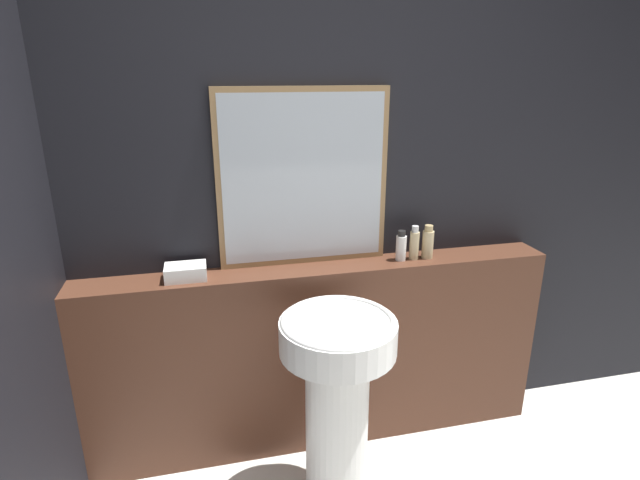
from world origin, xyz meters
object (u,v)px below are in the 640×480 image
object	(u,v)px
towel_stack	(186,272)
shampoo_bottle	(401,247)
lotion_bottle	(428,243)
mirror	(304,179)
conditioner_bottle	(414,244)
pedestal_sink	(337,393)

from	to	relation	value
towel_stack	shampoo_bottle	xyz separation A→B (m)	(1.01, -0.00, 0.04)
towel_stack	lotion_bottle	distance (m)	1.15
shampoo_bottle	lotion_bottle	world-z (taller)	lotion_bottle
mirror	conditioner_bottle	distance (m)	0.62
conditioner_bottle	lotion_bottle	distance (m)	0.07
towel_stack	shampoo_bottle	world-z (taller)	shampoo_bottle
mirror	lotion_bottle	size ratio (longest dim) A/B	4.88
pedestal_sink	shampoo_bottle	bearing A→B (deg)	44.32
pedestal_sink	towel_stack	world-z (taller)	towel_stack
conditioner_bottle	lotion_bottle	world-z (taller)	conditioner_bottle
pedestal_sink	conditioner_bottle	world-z (taller)	conditioner_bottle
mirror	lotion_bottle	world-z (taller)	mirror
shampoo_bottle	conditioner_bottle	size ratio (longest dim) A/B	0.89
mirror	pedestal_sink	bearing A→B (deg)	-86.01
towel_stack	pedestal_sink	bearing A→B (deg)	-35.39
mirror	shampoo_bottle	size ratio (longest dim) A/B	5.44
pedestal_sink	towel_stack	xyz separation A→B (m)	(-0.58, 0.41, 0.43)
towel_stack	conditioner_bottle	world-z (taller)	conditioner_bottle
shampoo_bottle	conditioner_bottle	bearing A→B (deg)	0.00
mirror	lotion_bottle	bearing A→B (deg)	-7.68
pedestal_sink	towel_stack	distance (m)	0.84
pedestal_sink	conditioner_bottle	xyz separation A→B (m)	(0.49, 0.41, 0.48)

